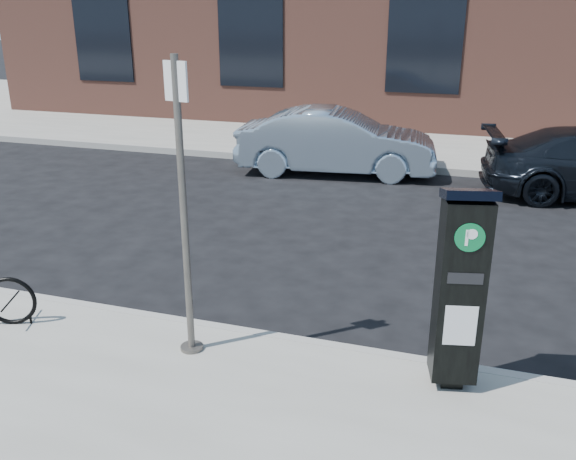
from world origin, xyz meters
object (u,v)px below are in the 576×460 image
at_px(sign_pole, 184,215).
at_px(bike_rack, 10,301).
at_px(parking_kiosk, 460,288).
at_px(car_silver, 336,142).

distance_m(sign_pole, bike_rack, 2.39).
xyz_separation_m(parking_kiosk, sign_pole, (-2.52, -0.18, 0.46)).
relative_size(parking_kiosk, car_silver, 0.44).
bearing_deg(parking_kiosk, car_silver, 98.14).
relative_size(sign_pole, car_silver, 0.67).
distance_m(bike_rack, car_silver, 8.23).
bearing_deg(parking_kiosk, bike_rack, 170.92).
bearing_deg(bike_rack, parking_kiosk, -16.79).
relative_size(sign_pole, bike_rack, 5.16).
distance_m(parking_kiosk, car_silver, 8.31).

